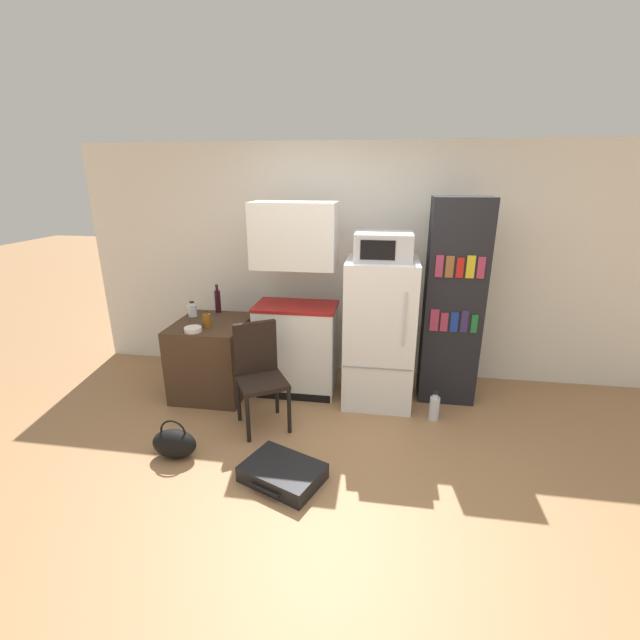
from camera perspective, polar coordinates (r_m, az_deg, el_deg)
The scene contains 15 objects.
ground_plane at distance 3.41m, azimuth 0.96°, elevation -20.52°, with size 24.00×24.00×0.00m, color #A3754C.
wall_back at distance 4.71m, azimuth 6.85°, elevation 7.45°, with size 6.40×0.10×2.49m.
side_table at distance 4.55m, azimuth -14.06°, elevation -4.83°, with size 0.70×0.78×0.76m.
kitchen_hutch at distance 4.26m, azimuth -3.24°, elevation 1.30°, with size 0.81×0.49×1.93m.
refrigerator at distance 4.16m, azimuth 7.92°, elevation -1.73°, with size 0.66×0.65×1.43m.
microwave at distance 3.95m, azimuth 8.46°, elevation 9.70°, with size 0.51×0.44×0.25m.
bookshelf at distance 4.27m, azimuth 17.32°, elevation 2.02°, with size 0.54×0.34×1.98m.
bottle_wine_dark at distance 4.69m, azimuth -13.48°, elevation 2.52°, with size 0.06×0.06×0.30m.
bottle_clear_short at distance 4.63m, azimuth -16.65°, elevation 1.28°, with size 0.09×0.09×0.16m.
bottle_amber_beer at distance 4.27m, azimuth -14.84°, elevation -0.01°, with size 0.08×0.08×0.16m.
bowl at distance 4.19m, azimuth -16.59°, elevation -1.21°, with size 0.16×0.16×0.04m.
chair at distance 3.84m, azimuth -8.15°, elevation -6.24°, with size 0.55×0.55×0.94m.
suitcase_large_flat at distance 3.38m, azimuth -5.01°, elevation -19.61°, with size 0.68×0.59×0.12m.
handbag at distance 3.74m, azimuth -18.84°, elevation -15.27°, with size 0.36×0.20×0.33m.
water_bottle_front at distance 4.17m, azimuth 15.01°, elevation -11.20°, with size 0.09×0.09×0.29m.
Camera 1 is at (0.35, -2.61, 2.16)m, focal length 24.00 mm.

